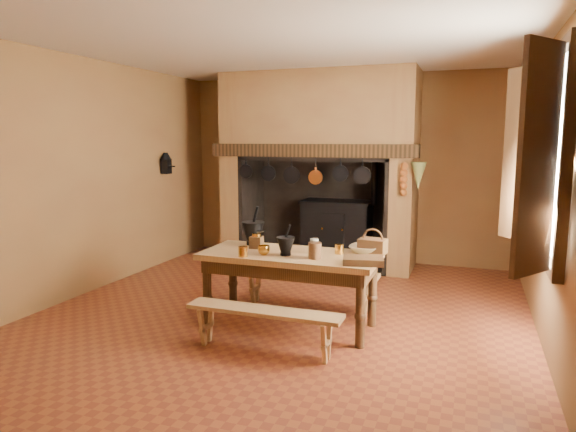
# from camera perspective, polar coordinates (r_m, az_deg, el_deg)

# --- Properties ---
(floor) EXTENTS (5.50, 5.50, 0.00)m
(floor) POSITION_cam_1_polar(r_m,az_deg,el_deg) (5.60, -0.50, -10.68)
(floor) COLOR brown
(floor) RESTS_ON ground
(ceiling) EXTENTS (5.50, 5.50, 0.00)m
(ceiling) POSITION_cam_1_polar(r_m,az_deg,el_deg) (5.38, -0.54, 18.78)
(ceiling) COLOR silver
(ceiling) RESTS_ON back_wall
(back_wall) EXTENTS (5.00, 0.02, 2.80)m
(back_wall) POSITION_cam_1_polar(r_m,az_deg,el_deg) (7.94, 6.45, 5.27)
(back_wall) COLOR olive
(back_wall) RESTS_ON floor
(wall_left) EXTENTS (0.02, 5.50, 2.80)m
(wall_left) POSITION_cam_1_polar(r_m,az_deg,el_deg) (6.61, -21.35, 4.10)
(wall_left) COLOR olive
(wall_left) RESTS_ON floor
(wall_right) EXTENTS (0.02, 5.50, 2.80)m
(wall_right) POSITION_cam_1_polar(r_m,az_deg,el_deg) (5.02, 27.33, 2.52)
(wall_right) COLOR olive
(wall_right) RESTS_ON floor
(wall_front) EXTENTS (5.00, 0.02, 2.80)m
(wall_front) POSITION_cam_1_polar(r_m,az_deg,el_deg) (2.91, -19.74, -0.72)
(wall_front) COLOR olive
(wall_front) RESTS_ON floor
(chimney_breast) EXTENTS (2.95, 0.96, 2.80)m
(chimney_breast) POSITION_cam_1_polar(r_m,az_deg,el_deg) (7.58, 3.48, 8.27)
(chimney_breast) COLOR olive
(chimney_breast) RESTS_ON floor
(iron_range) EXTENTS (1.12, 0.55, 1.60)m
(iron_range) POSITION_cam_1_polar(r_m,az_deg,el_deg) (7.76, 5.51, -1.60)
(iron_range) COLOR black
(iron_range) RESTS_ON floor
(hearth_pans) EXTENTS (0.51, 0.62, 0.20)m
(hearth_pans) POSITION_cam_1_polar(r_m,az_deg,el_deg) (7.93, -2.03, -4.22)
(hearth_pans) COLOR #C1842C
(hearth_pans) RESTS_ON floor
(hanging_pans) EXTENTS (1.92, 0.29, 0.27)m
(hanging_pans) POSITION_cam_1_polar(r_m,az_deg,el_deg) (7.13, 2.00, 4.63)
(hanging_pans) COLOR black
(hanging_pans) RESTS_ON chimney_breast
(onion_string) EXTENTS (0.12, 0.10, 0.46)m
(onion_string) POSITION_cam_1_polar(r_m,az_deg,el_deg) (6.82, 12.75, 4.00)
(onion_string) COLOR #94481B
(onion_string) RESTS_ON chimney_breast
(herb_bunch) EXTENTS (0.20, 0.20, 0.35)m
(herb_bunch) POSITION_cam_1_polar(r_m,az_deg,el_deg) (6.80, 14.27, 4.35)
(herb_bunch) COLOR brown
(herb_bunch) RESTS_ON chimney_breast
(window) EXTENTS (0.39, 1.75, 1.76)m
(window) POSITION_cam_1_polar(r_m,az_deg,el_deg) (4.59, 26.34, 5.87)
(window) COLOR white
(window) RESTS_ON wall_right
(wall_coffee_mill) EXTENTS (0.23, 0.16, 0.31)m
(wall_coffee_mill) POSITION_cam_1_polar(r_m,az_deg,el_deg) (7.79, -13.40, 5.89)
(wall_coffee_mill) COLOR black
(wall_coffee_mill) RESTS_ON wall_left
(work_table) EXTENTS (1.72, 0.76, 0.74)m
(work_table) POSITION_cam_1_polar(r_m,az_deg,el_deg) (5.04, 0.23, -5.43)
(work_table) COLOR #A2854A
(work_table) RESTS_ON floor
(bench_front) EXTENTS (1.39, 0.24, 0.39)m
(bench_front) POSITION_cam_1_polar(r_m,az_deg,el_deg) (4.54, -2.70, -11.47)
(bench_front) COLOR #A2854A
(bench_front) RESTS_ON floor
(bench_back) EXTENTS (1.54, 0.27, 0.43)m
(bench_back) POSITION_cam_1_polar(r_m,az_deg,el_deg) (5.65, 2.21, -7.08)
(bench_back) COLOR #A2854A
(bench_back) RESTS_ON floor
(mortar_large) EXTENTS (0.24, 0.24, 0.41)m
(mortar_large) POSITION_cam_1_polar(r_m,az_deg,el_deg) (5.39, -3.89, -1.76)
(mortar_large) COLOR black
(mortar_large) RESTS_ON work_table
(mortar_small) EXTENTS (0.18, 0.18, 0.30)m
(mortar_small) POSITION_cam_1_polar(r_m,az_deg,el_deg) (4.89, -0.27, -3.25)
(mortar_small) COLOR black
(mortar_small) RESTS_ON work_table
(coffee_grinder) EXTENTS (0.17, 0.13, 0.19)m
(coffee_grinder) POSITION_cam_1_polar(r_m,az_deg,el_deg) (5.23, -3.51, -2.81)
(coffee_grinder) COLOR #382311
(coffee_grinder) RESTS_ON work_table
(brass_mug_a) EXTENTS (0.11, 0.11, 0.10)m
(brass_mug_a) POSITION_cam_1_polar(r_m,az_deg,el_deg) (4.87, -5.03, -3.96)
(brass_mug_a) COLOR #C1842C
(brass_mug_a) RESTS_ON work_table
(brass_mug_b) EXTENTS (0.11, 0.11, 0.09)m
(brass_mug_b) POSITION_cam_1_polar(r_m,az_deg,el_deg) (4.99, 5.71, -3.68)
(brass_mug_b) COLOR #C1842C
(brass_mug_b) RESTS_ON work_table
(mixing_bowl) EXTENTS (0.32, 0.32, 0.07)m
(mixing_bowl) POSITION_cam_1_polar(r_m,az_deg,el_deg) (5.07, 8.53, -3.65)
(mixing_bowl) COLOR beige
(mixing_bowl) RESTS_ON work_table
(stoneware_crock) EXTENTS (0.14, 0.14, 0.15)m
(stoneware_crock) POSITION_cam_1_polar(r_m,az_deg,el_deg) (4.77, 3.00, -3.85)
(stoneware_crock) COLOR #51321E
(stoneware_crock) RESTS_ON work_table
(glass_jar) EXTENTS (0.11, 0.11, 0.14)m
(glass_jar) POSITION_cam_1_polar(r_m,az_deg,el_deg) (5.00, 2.93, -3.34)
(glass_jar) COLOR beige
(glass_jar) RESTS_ON work_table
(wicker_basket) EXTENTS (0.28, 0.21, 0.25)m
(wicker_basket) POSITION_cam_1_polar(r_m,az_deg,el_deg) (5.05, 9.38, -3.23)
(wicker_basket) COLOR #432314
(wicker_basket) RESTS_ON work_table
(wooden_tray) EXTENTS (0.40, 0.32, 0.06)m
(wooden_tray) POSITION_cam_1_polar(r_m,az_deg,el_deg) (4.63, 8.35, -4.89)
(wooden_tray) COLOR #382311
(wooden_tray) RESTS_ON work_table
(brass_cup) EXTENTS (0.14, 0.14, 0.09)m
(brass_cup) POSITION_cam_1_polar(r_m,az_deg,el_deg) (4.93, -2.70, -3.80)
(brass_cup) COLOR #C1842C
(brass_cup) RESTS_ON work_table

